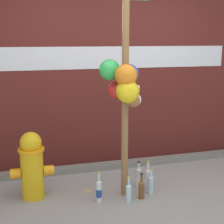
% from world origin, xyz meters
% --- Properties ---
extents(ground_plane, '(14.00, 14.00, 0.00)m').
position_xyz_m(ground_plane, '(0.00, 0.00, 0.00)').
color(ground_plane, gray).
extents(building_wall, '(10.00, 0.21, 3.59)m').
position_xyz_m(building_wall, '(-0.00, 1.71, 1.80)').
color(building_wall, '#561E19').
rests_on(building_wall, ground_plane).
extents(curb_strip, '(8.00, 0.12, 0.08)m').
position_xyz_m(curb_strip, '(0.00, 1.32, 0.04)').
color(curb_strip, slate).
rests_on(curb_strip, ground_plane).
extents(memorial_post, '(0.52, 0.52, 2.77)m').
position_xyz_m(memorial_post, '(-0.20, 0.49, 1.50)').
color(memorial_post, olive).
rests_on(memorial_post, ground_plane).
extents(fire_hydrant, '(0.48, 0.29, 0.78)m').
position_xyz_m(fire_hydrant, '(-1.22, 0.72, 0.39)').
color(fire_hydrant, gold).
rests_on(fire_hydrant, ground_plane).
extents(bottle_0, '(0.06, 0.06, 0.31)m').
position_xyz_m(bottle_0, '(0.12, 0.44, 0.13)').
color(bottle_0, '#B2DBEA').
rests_on(bottle_0, ground_plane).
extents(bottle_1, '(0.06, 0.06, 0.36)m').
position_xyz_m(bottle_1, '(-0.52, 0.40, 0.13)').
color(bottle_1, silver).
rests_on(bottle_1, ground_plane).
extents(bottle_2, '(0.07, 0.07, 0.30)m').
position_xyz_m(bottle_2, '(-0.03, 0.36, 0.12)').
color(bottle_2, brown).
rests_on(bottle_2, ground_plane).
extents(bottle_3, '(0.08, 0.08, 0.33)m').
position_xyz_m(bottle_3, '(0.04, 0.65, 0.13)').
color(bottle_3, silver).
rests_on(bottle_3, ground_plane).
extents(bottle_4, '(0.06, 0.06, 0.30)m').
position_xyz_m(bottle_4, '(-0.20, 0.32, 0.12)').
color(bottle_4, '#B2DBEA').
rests_on(bottle_4, ground_plane).
extents(bottle_5, '(0.07, 0.07, 0.37)m').
position_xyz_m(bottle_5, '(0.12, 0.55, 0.15)').
color(bottle_5, silver).
rests_on(bottle_5, ground_plane).
extents(litter_1, '(0.09, 0.11, 0.01)m').
position_xyz_m(litter_1, '(-0.58, 0.70, 0.00)').
color(litter_1, tan).
rests_on(litter_1, ground_plane).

